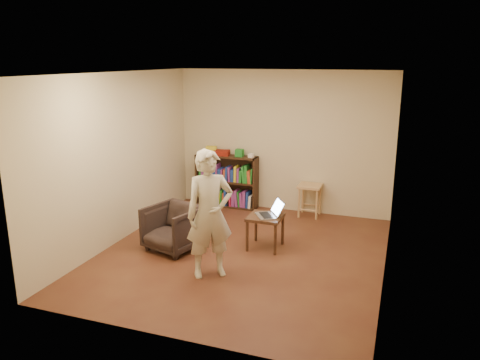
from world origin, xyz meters
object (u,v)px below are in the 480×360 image
(stool, at_px, (310,191))
(armchair, at_px, (173,228))
(bookshelf, at_px, (227,184))
(side_table, at_px, (265,221))
(person, at_px, (210,214))
(laptop, at_px, (270,212))

(stool, bearing_deg, armchair, -126.36)
(bookshelf, relative_size, stool, 2.05)
(bookshelf, relative_size, side_table, 2.36)
(person, bearing_deg, stool, 37.88)
(bookshelf, height_order, laptop, bookshelf)
(stool, xyz_separation_m, person, (-0.76, -2.80, 0.37))
(side_table, xyz_separation_m, laptop, (0.07, 0.02, 0.14))
(stool, bearing_deg, bookshelf, 177.75)
(person, bearing_deg, side_table, 32.43)
(stool, xyz_separation_m, side_table, (-0.34, -1.68, -0.05))
(side_table, relative_size, laptop, 1.00)
(stool, distance_m, armchair, 2.73)
(armchair, bearing_deg, stool, 70.10)
(armchair, distance_m, person, 1.16)
(bookshelf, distance_m, armchair, 2.26)
(side_table, distance_m, person, 1.27)
(bookshelf, relative_size, armchair, 1.61)
(side_table, height_order, person, person)
(person, bearing_deg, laptop, 29.64)
(bookshelf, bearing_deg, stool, -2.25)
(side_table, bearing_deg, armchair, -158.11)
(stool, bearing_deg, side_table, -101.40)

